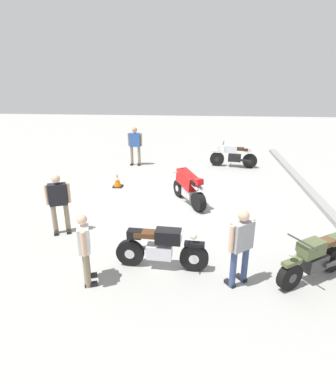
{
  "coord_description": "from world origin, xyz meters",
  "views": [
    {
      "loc": [
        10.26,
        0.32,
        4.29
      ],
      "look_at": [
        1.19,
        -0.34,
        0.75
      ],
      "focal_mm": 30.53,
      "sensor_mm": 36.0,
      "label": 1
    }
  ],
  "objects": [
    {
      "name": "ground_plane",
      "position": [
        0.0,
        0.0,
        0.0
      ],
      "size": [
        40.0,
        40.0,
        0.0
      ],
      "primitive_type": "plane",
      "color": "#9E9E99"
    },
    {
      "name": "curb_edge",
      "position": [
        0.0,
        4.6,
        0.07
      ],
      "size": [
        14.0,
        0.3,
        0.15
      ],
      "primitive_type": "cube",
      "color": "gray",
      "rests_on": "ground"
    },
    {
      "name": "motorcycle_olive_vintage",
      "position": [
        4.19,
        2.96,
        0.49
      ],
      "size": [
        1.19,
        1.73,
        1.07
      ],
      "rotation": [
        0.0,
        0.0,
        5.28
      ],
      "color": "black",
      "rests_on": "ground"
    },
    {
      "name": "motorcycle_red_sportbike",
      "position": [
        0.22,
        0.26,
        0.59
      ],
      "size": [
        1.8,
        1.12,
        1.14
      ],
      "rotation": [
        0.0,
        0.0,
        3.65
      ],
      "color": "black",
      "rests_on": "ground"
    },
    {
      "name": "motorcycle_silver_cruiser",
      "position": [
        -4.09,
        2.23,
        0.52
      ],
      "size": [
        0.75,
        2.08,
        1.09
      ],
      "rotation": [
        0.0,
        0.0,
        4.56
      ],
      "color": "black",
      "rests_on": "ground"
    },
    {
      "name": "motorcycle_black_cruiser",
      "position": [
        4.0,
        -0.29,
        0.52
      ],
      "size": [
        0.7,
        2.09,
        1.09
      ],
      "rotation": [
        0.0,
        0.0,
        1.5
      ],
      "color": "black",
      "rests_on": "ground"
    },
    {
      "name": "person_in_white_shirt",
      "position": [
        4.64,
        -1.78,
        0.88
      ],
      "size": [
        0.62,
        0.41,
        1.57
      ],
      "rotation": [
        0.0,
        0.0,
        1.87
      ],
      "color": "gray",
      "rests_on": "ground"
    },
    {
      "name": "person_in_black_shirt",
      "position": [
        2.52,
        -3.16,
        0.95
      ],
      "size": [
        0.43,
        0.64,
        1.66
      ],
      "rotation": [
        0.0,
        0.0,
        0.35
      ],
      "color": "gray",
      "rests_on": "ground"
    },
    {
      "name": "person_in_blue_shirt",
      "position": [
        -4.1,
        -2.22,
        0.99
      ],
      "size": [
        0.32,
        0.67,
        1.73
      ],
      "rotation": [
        0.0,
        0.0,
        6.23
      ],
      "color": "gray",
      "rests_on": "ground"
    },
    {
      "name": "person_in_gray_shirt",
      "position": [
        4.47,
        1.36,
        0.97
      ],
      "size": [
        0.52,
        0.57,
        1.7
      ],
      "rotation": [
        0.0,
        0.0,
        3.8
      ],
      "color": "#384772",
      "rests_on": "ground"
    },
    {
      "name": "traffic_cone",
      "position": [
        -1.15,
        -2.42,
        0.26
      ],
      "size": [
        0.36,
        0.36,
        0.53
      ],
      "color": "black",
      "rests_on": "ground"
    }
  ]
}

